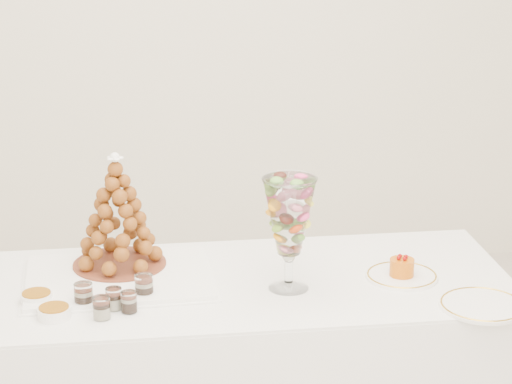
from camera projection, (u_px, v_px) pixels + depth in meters
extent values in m
cube|color=white|center=(227.00, 381.00, 3.30)|extent=(1.85, 0.74, 0.69)
cube|color=white|center=(226.00, 283.00, 3.19)|extent=(1.84, 0.74, 0.01)
cube|color=white|center=(119.00, 278.00, 3.19)|extent=(0.60, 0.46, 0.02)
cylinder|color=white|center=(288.00, 285.00, 3.14)|extent=(0.13, 0.13, 0.02)
cylinder|color=white|center=(289.00, 269.00, 3.12)|extent=(0.03, 0.03, 0.09)
sphere|color=white|center=(289.00, 256.00, 3.11)|extent=(0.04, 0.04, 0.04)
cylinder|color=white|center=(402.00, 276.00, 3.22)|extent=(0.23, 0.23, 0.01)
cylinder|color=white|center=(482.00, 306.00, 3.00)|extent=(0.26, 0.26, 0.01)
cylinder|color=white|center=(84.00, 296.00, 2.99)|extent=(0.07, 0.07, 0.08)
cylinder|color=white|center=(114.00, 299.00, 2.98)|extent=(0.06, 0.06, 0.07)
cylinder|color=white|center=(144.00, 287.00, 3.06)|extent=(0.07, 0.07, 0.08)
cylinder|color=white|center=(102.00, 308.00, 2.92)|extent=(0.06, 0.06, 0.07)
cylinder|color=white|center=(129.00, 302.00, 2.96)|extent=(0.06, 0.06, 0.06)
cylinder|color=white|center=(37.00, 298.00, 3.03)|extent=(0.10, 0.10, 0.03)
cylinder|color=white|center=(54.00, 313.00, 2.93)|extent=(0.10, 0.10, 0.03)
cylinder|color=brown|center=(120.00, 264.00, 3.27)|extent=(0.31, 0.31, 0.01)
cone|color=brown|center=(117.00, 210.00, 3.22)|extent=(0.32, 0.32, 0.37)
sphere|color=white|center=(115.00, 159.00, 3.16)|extent=(0.04, 0.04, 0.04)
cylinder|color=#C45A09|center=(402.00, 267.00, 3.20)|extent=(0.08, 0.08, 0.06)
sphere|color=#890604|center=(406.00, 257.00, 3.20)|extent=(0.01, 0.01, 0.01)
sphere|color=#890604|center=(400.00, 256.00, 3.21)|extent=(0.01, 0.01, 0.01)
sphere|color=#890604|center=(399.00, 258.00, 3.19)|extent=(0.01, 0.01, 0.01)
sphere|color=#890604|center=(405.00, 259.00, 3.18)|extent=(0.01, 0.01, 0.01)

